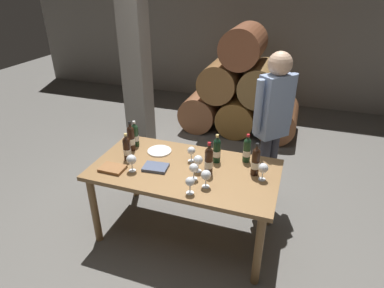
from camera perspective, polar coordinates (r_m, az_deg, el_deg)
name	(u,v)px	position (r m, az deg, el deg)	size (l,w,h in m)	color
ground_plane	(186,231)	(3.43, -1.13, -15.07)	(14.00, 14.00, 0.00)	#66635E
cellar_back_wall	(260,29)	(6.68, 11.95, 19.20)	(10.00, 0.24, 2.80)	gray
barrel_stack	(241,92)	(5.31, 8.60, 9.12)	(1.86, 0.90, 1.69)	brown
stone_pillar	(136,60)	(4.64, -9.90, 14.50)	(0.32, 0.32, 2.60)	gray
dining_table	(185,176)	(3.02, -1.25, -5.73)	(1.70, 0.90, 0.76)	olive
wine_bottle_0	(131,138)	(3.26, -10.72, 1.05)	(0.07, 0.07, 0.31)	black
wine_bottle_1	(127,148)	(3.11, -11.42, -0.76)	(0.07, 0.07, 0.28)	black
wine_bottle_2	(217,150)	(3.02, 4.42, -1.09)	(0.07, 0.07, 0.28)	black
wine_bottle_3	(209,161)	(2.82, 2.99, -2.94)	(0.07, 0.07, 0.31)	black
wine_bottle_4	(256,161)	(2.87, 11.18, -3.01)	(0.07, 0.07, 0.31)	black
wine_bottle_5	(135,135)	(3.35, -10.03, 1.59)	(0.07, 0.07, 0.27)	#19381E
wine_bottle_6	(247,150)	(3.06, 9.69, -1.00)	(0.07, 0.07, 0.28)	#19381E
wine_glass_0	(131,160)	(2.92, -10.66, -2.78)	(0.09, 0.09, 0.16)	white
wine_glass_1	(190,182)	(2.59, -0.36, -6.75)	(0.08, 0.08, 0.15)	white
wine_glass_2	(263,168)	(2.82, 12.47, -4.25)	(0.09, 0.09, 0.16)	white
wine_glass_3	(191,151)	(3.03, -0.11, -1.26)	(0.08, 0.08, 0.15)	white
wine_glass_4	(194,168)	(2.76, 0.31, -4.33)	(0.08, 0.08, 0.15)	white
wine_glass_5	(206,175)	(2.66, 2.48, -5.56)	(0.09, 0.09, 0.16)	white
wine_glass_6	(198,160)	(2.87, 1.09, -2.91)	(0.09, 0.09, 0.16)	white
tasting_notebook	(156,167)	(2.97, -6.45, -4.12)	(0.22, 0.16, 0.03)	#4C5670
leather_ledger	(113,168)	(3.02, -13.87, -4.22)	(0.22, 0.16, 0.03)	#936038
serving_plate	(159,151)	(3.25, -5.78, -1.23)	(0.24, 0.24, 0.01)	white
sommelier_presenting	(273,119)	(3.37, 14.15, 4.38)	(0.36, 0.39, 1.72)	#383842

